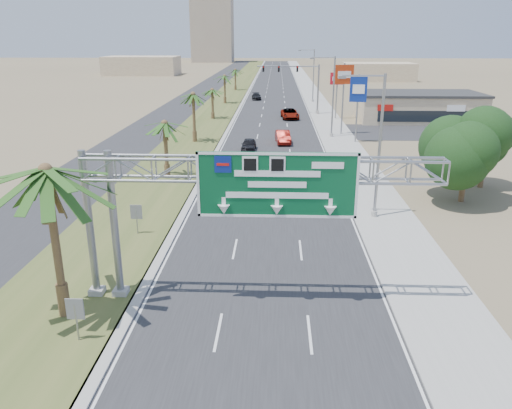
{
  "coord_description": "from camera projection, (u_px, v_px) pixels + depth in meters",
  "views": [
    {
      "loc": [
        0.43,
        -11.82,
        12.29
      ],
      "look_at": [
        -0.55,
        12.12,
        4.2
      ],
      "focal_mm": 35.0,
      "sensor_mm": 36.0,
      "label": 1
    }
  ],
  "objects": [
    {
      "name": "streetlight_mid",
      "position": [
        331.0,
        100.0,
        62.58
      ],
      "size": [
        3.27,
        0.44,
        10.0
      ],
      "color": "gray",
      "rests_on": "ground"
    },
    {
      "name": "pole_sign_red_near",
      "position": [
        344.0,
        79.0,
        63.69
      ],
      "size": [
        2.42,
        0.61,
        9.09
      ],
      "color": "gray",
      "rests_on": "ground"
    },
    {
      "name": "oak_near",
      "position": [
        469.0,
        145.0,
        37.72
      ],
      "size": [
        4.5,
        4.5,
        6.8
      ],
      "color": "brown",
      "rests_on": "ground"
    },
    {
      "name": "car_mid_lane",
      "position": [
        283.0,
        137.0,
        60.18
      ],
      "size": [
        2.02,
        4.72,
        1.51
      ],
      "primitive_type": "imported",
      "rotation": [
        0.0,
        0.0,
        0.09
      ],
      "color": "maroon",
      "rests_on": "ground"
    },
    {
      "name": "pole_sign_blue",
      "position": [
        358.0,
        92.0,
        58.88
      ],
      "size": [
        2.02,
        0.58,
        8.11
      ],
      "color": "gray",
      "rests_on": "ground"
    },
    {
      "name": "palm_row_d",
      "position": [
        212.0,
        90.0,
        76.57
      ],
      "size": [
        3.99,
        3.99,
        5.45
      ],
      "color": "brown",
      "rests_on": "ground"
    },
    {
      "name": "building_distant_right",
      "position": [
        378.0,
        72.0,
        145.7
      ],
      "size": [
        20.0,
        12.0,
        5.0
      ],
      "primitive_type": "cube",
      "color": "tan",
      "rests_on": "ground"
    },
    {
      "name": "palm_row_f",
      "position": [
        235.0,
        70.0,
        118.13
      ],
      "size": [
        3.99,
        3.99,
        5.75
      ],
      "color": "brown",
      "rests_on": "ground"
    },
    {
      "name": "palm_row_b",
      "position": [
        165.0,
        124.0,
        44.23
      ],
      "size": [
        3.99,
        3.99,
        5.95
      ],
      "color": "brown",
      "rests_on": "ground"
    },
    {
      "name": "opposing_road",
      "position": [
        204.0,
        90.0,
        119.93
      ],
      "size": [
        8.0,
        300.0,
        0.02
      ],
      "primitive_type": "cube",
      "color": "#28282B",
      "rests_on": "ground"
    },
    {
      "name": "oak_far",
      "position": [
        486.0,
        143.0,
        41.62
      ],
      "size": [
        3.5,
        3.5,
        5.6
      ],
      "color": "brown",
      "rests_on": "ground"
    },
    {
      "name": "signal_mast",
      "position": [
        306.0,
        84.0,
        81.52
      ],
      "size": [
        10.28,
        0.71,
        8.0
      ],
      "color": "gray",
      "rests_on": "ground"
    },
    {
      "name": "median_signback_b",
      "position": [
        136.0,
        214.0,
        32.04
      ],
      "size": [
        0.75,
        0.08,
        2.08
      ],
      "color": "gray",
      "rests_on": "ground"
    },
    {
      "name": "road",
      "position": [
        275.0,
        91.0,
        119.27
      ],
      "size": [
        12.0,
        300.0,
        0.02
      ],
      "primitive_type": "cube",
      "color": "#28282B",
      "rests_on": "ground"
    },
    {
      "name": "median_signback_a",
      "position": [
        75.0,
        312.0,
        20.65
      ],
      "size": [
        0.75,
        0.08,
        2.08
      ],
      "color": "gray",
      "rests_on": "ground"
    },
    {
      "name": "store_building",
      "position": [
        418.0,
        107.0,
        76.12
      ],
      "size": [
        18.0,
        10.0,
        4.0
      ],
      "primitive_type": "cube",
      "color": "tan",
      "rests_on": "ground"
    },
    {
      "name": "tower_distant",
      "position": [
        212.0,
        25.0,
        247.45
      ],
      "size": [
        20.0,
        16.0,
        35.0
      ],
      "primitive_type": "cube",
      "color": "tan",
      "rests_on": "ground"
    },
    {
      "name": "streetlight_far",
      "position": [
        312.0,
        78.0,
        96.66
      ],
      "size": [
        3.27,
        0.44,
        10.0
      ],
      "color": "gray",
      "rests_on": "ground"
    },
    {
      "name": "palm_row_c",
      "position": [
        193.0,
        95.0,
        59.13
      ],
      "size": [
        3.99,
        3.99,
        6.75
      ],
      "color": "brown",
      "rests_on": "ground"
    },
    {
      "name": "car_far",
      "position": [
        256.0,
        97.0,
        101.86
      ],
      "size": [
        2.21,
        4.58,
        1.28
      ],
      "primitive_type": "imported",
      "rotation": [
        0.0,
        0.0,
        0.09
      ],
      "color": "black",
      "rests_on": "ground"
    },
    {
      "name": "streetlight_near",
      "position": [
        376.0,
        153.0,
        34.18
      ],
      "size": [
        3.27,
        0.44,
        10.0
      ],
      "color": "gray",
      "rests_on": "ground"
    },
    {
      "name": "sidewalk_right",
      "position": [
        311.0,
        91.0,
        118.92
      ],
      "size": [
        4.0,
        300.0,
        0.1
      ],
      "primitive_type": "cube",
      "color": "#9E9B93",
      "rests_on": "ground"
    },
    {
      "name": "car_left_lane",
      "position": [
        249.0,
        145.0,
        56.3
      ],
      "size": [
        1.65,
        3.95,
        1.34
      ],
      "primitive_type": "imported",
      "rotation": [
        0.0,
        0.0,
        -0.02
      ],
      "color": "black",
      "rests_on": "ground"
    },
    {
      "name": "building_distant_left",
      "position": [
        142.0,
        66.0,
        167.39
      ],
      "size": [
        24.0,
        14.0,
        6.0
      ],
      "primitive_type": "cube",
      "color": "tan",
      "rests_on": "ground"
    },
    {
      "name": "sign_gantry",
      "position": [
        243.0,
        181.0,
        22.64
      ],
      "size": [
        16.75,
        1.24,
        7.5
      ],
      "color": "gray",
      "rests_on": "ground"
    },
    {
      "name": "car_right_lane",
      "position": [
        290.0,
        114.0,
        78.16
      ],
      "size": [
        2.99,
        5.71,
        1.53
      ],
      "primitive_type": "imported",
      "rotation": [
        0.0,
        0.0,
        0.08
      ],
      "color": "gray",
      "rests_on": "ground"
    },
    {
      "name": "palm_near",
      "position": [
        46.0,
        171.0,
        20.85
      ],
      "size": [
        5.7,
        5.7,
        8.35
      ],
      "color": "brown",
      "rests_on": "ground"
    },
    {
      "name": "palm_row_e",
      "position": [
        225.0,
        77.0,
        94.34
      ],
      "size": [
        3.99,
        3.99,
        6.15
      ],
      "color": "brown",
      "rests_on": "ground"
    },
    {
      "name": "pole_sign_red_far",
      "position": [
        337.0,
        82.0,
        76.51
      ],
      "size": [
        2.22,
        0.55,
        7.28
      ],
      "color": "gray",
      "rests_on": "ground"
    },
    {
      "name": "median_grass",
      "position": [
        233.0,
        90.0,
        119.64
      ],
      "size": [
        7.0,
        300.0,
        0.12
      ],
      "primitive_type": "cube",
      "color": "#475425",
      "rests_on": "ground"
    }
  ]
}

